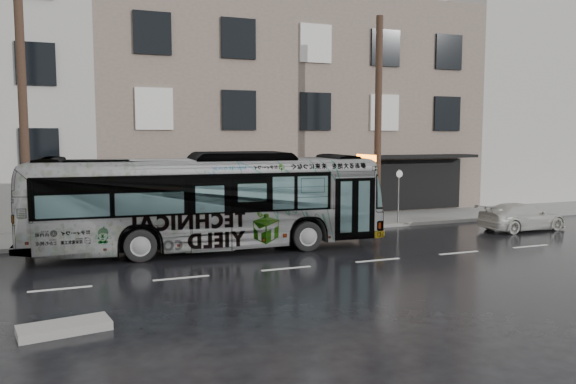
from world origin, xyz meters
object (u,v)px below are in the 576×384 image
at_px(utility_pole_front, 378,122).
at_px(utility_pole_rear, 23,118).
at_px(sign_post, 398,196).
at_px(bus, 208,201).
at_px(white_sedan, 522,217).

distance_m(utility_pole_front, utility_pole_rear, 14.00).
bearing_deg(sign_post, bus, -166.94).
bearing_deg(utility_pole_rear, white_sedan, -8.41).
bearing_deg(white_sedan, bus, 85.14).
bearing_deg(white_sedan, utility_pole_front, 60.52).
relative_size(utility_pole_rear, sign_post, 3.75).
xyz_separation_m(sign_post, bus, (-9.16, -2.13, 0.38)).
xyz_separation_m(sign_post, white_sedan, (4.36, -2.88, -0.77)).
xyz_separation_m(utility_pole_front, utility_pole_rear, (-14.00, 0.00, 0.00)).
distance_m(utility_pole_front, white_sedan, 7.39).
height_order(utility_pole_rear, bus, utility_pole_rear).
height_order(sign_post, bus, bus).
distance_m(utility_pole_rear, sign_post, 15.46).
relative_size(utility_pole_front, white_sedan, 2.24).
bearing_deg(bus, utility_pole_front, -71.40).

